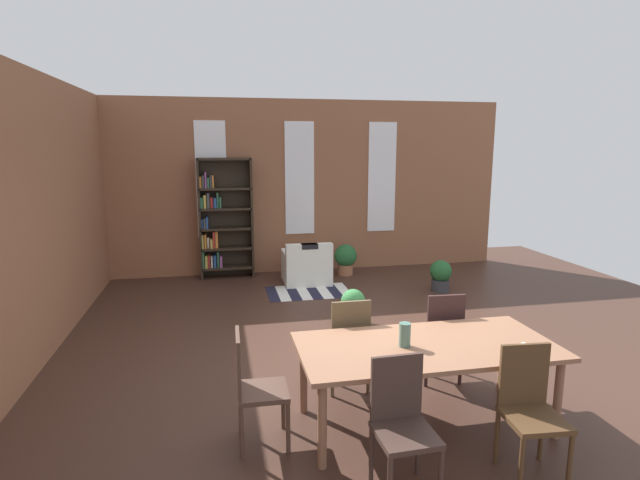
{
  "coord_description": "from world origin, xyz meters",
  "views": [
    {
      "loc": [
        -1.53,
        -5.05,
        2.39
      ],
      "look_at": [
        -0.2,
        1.39,
        1.15
      ],
      "focal_mm": 28.21,
      "sensor_mm": 36.0,
      "label": 1
    }
  ],
  "objects_px": {
    "dining_chair_head_left": "(253,385)",
    "potted_plant_window": "(441,275)",
    "dining_chair_near_right": "(530,406)",
    "dining_chair_near_left": "(402,421)",
    "dining_chair_far_left": "(348,341)",
    "armchair_white": "(307,267)",
    "potted_plant_by_shelf": "(346,258)",
    "vase_on_table": "(405,335)",
    "potted_plant_corner": "(353,304)",
    "dining_table": "(426,352)",
    "dining_chair_far_right": "(441,333)",
    "bookshelf_tall": "(222,220)"
  },
  "relations": [
    {
      "from": "dining_chair_head_left",
      "to": "potted_plant_window",
      "type": "relative_size",
      "value": 1.82
    },
    {
      "from": "dining_chair_near_right",
      "to": "dining_chair_near_left",
      "type": "bearing_deg",
      "value": 179.99
    },
    {
      "from": "dining_chair_far_left",
      "to": "dining_chair_near_left",
      "type": "xyz_separation_m",
      "value": [
        -0.0,
        -1.48,
        0.0
      ]
    },
    {
      "from": "armchair_white",
      "to": "potted_plant_by_shelf",
      "type": "distance_m",
      "value": 0.89
    },
    {
      "from": "dining_chair_near_right",
      "to": "potted_plant_by_shelf",
      "type": "relative_size",
      "value": 1.64
    },
    {
      "from": "vase_on_table",
      "to": "dining_chair_head_left",
      "type": "height_order",
      "value": "dining_chair_head_left"
    },
    {
      "from": "dining_chair_near_right",
      "to": "dining_chair_near_left",
      "type": "relative_size",
      "value": 1.0
    },
    {
      "from": "dining_chair_near_right",
      "to": "armchair_white",
      "type": "xyz_separation_m",
      "value": [
        -0.69,
        5.45,
        -0.23
      ]
    },
    {
      "from": "armchair_white",
      "to": "potted_plant_corner",
      "type": "bearing_deg",
      "value": -83.08
    },
    {
      "from": "dining_chair_near_left",
      "to": "potted_plant_corner",
      "type": "bearing_deg",
      "value": 80.38
    },
    {
      "from": "vase_on_table",
      "to": "potted_plant_corner",
      "type": "distance_m",
      "value": 2.65
    },
    {
      "from": "dining_table",
      "to": "dining_chair_far_right",
      "type": "xyz_separation_m",
      "value": [
        0.48,
        0.74,
        -0.15
      ]
    },
    {
      "from": "dining_table",
      "to": "armchair_white",
      "type": "xyz_separation_m",
      "value": [
        -0.19,
        4.72,
        -0.39
      ]
    },
    {
      "from": "potted_plant_window",
      "to": "potted_plant_by_shelf",
      "type": "bearing_deg",
      "value": 133.54
    },
    {
      "from": "dining_chair_near_right",
      "to": "armchair_white",
      "type": "bearing_deg",
      "value": 97.16
    },
    {
      "from": "bookshelf_tall",
      "to": "dining_chair_far_right",
      "type": "bearing_deg",
      "value": -65.78
    },
    {
      "from": "dining_chair_far_left",
      "to": "potted_plant_by_shelf",
      "type": "distance_m",
      "value": 4.51
    },
    {
      "from": "dining_table",
      "to": "potted_plant_corner",
      "type": "relative_size",
      "value": 4.6
    },
    {
      "from": "dining_chair_near_left",
      "to": "armchair_white",
      "type": "height_order",
      "value": "dining_chair_near_left"
    },
    {
      "from": "dining_chair_far_right",
      "to": "dining_chair_far_left",
      "type": "bearing_deg",
      "value": -179.99
    },
    {
      "from": "vase_on_table",
      "to": "dining_chair_far_left",
      "type": "bearing_deg",
      "value": 111.6
    },
    {
      "from": "vase_on_table",
      "to": "potted_plant_window",
      "type": "relative_size",
      "value": 0.39
    },
    {
      "from": "dining_chair_near_left",
      "to": "dining_chair_far_left",
      "type": "bearing_deg",
      "value": 89.89
    },
    {
      "from": "dining_chair_near_left",
      "to": "bookshelf_tall",
      "type": "distance_m",
      "value": 6.29
    },
    {
      "from": "dining_chair_far_left",
      "to": "dining_chair_near_left",
      "type": "height_order",
      "value": "same"
    },
    {
      "from": "dining_chair_head_left",
      "to": "dining_chair_far_right",
      "type": "xyz_separation_m",
      "value": [
        1.95,
        0.74,
        0.0
      ]
    },
    {
      "from": "dining_table",
      "to": "dining_chair_far_left",
      "type": "bearing_deg",
      "value": 123.47
    },
    {
      "from": "bookshelf_tall",
      "to": "dining_chair_near_right",
      "type": "bearing_deg",
      "value": -71.04
    },
    {
      "from": "potted_plant_window",
      "to": "dining_table",
      "type": "bearing_deg",
      "value": -116.75
    },
    {
      "from": "dining_table",
      "to": "potted_plant_by_shelf",
      "type": "relative_size",
      "value": 3.76
    },
    {
      "from": "dining_chair_near_left",
      "to": "dining_chair_far_right",
      "type": "relative_size",
      "value": 1.0
    },
    {
      "from": "dining_chair_far_right",
      "to": "potted_plant_corner",
      "type": "xyz_separation_m",
      "value": [
        -0.41,
        1.84,
        -0.25
      ]
    },
    {
      "from": "dining_chair_head_left",
      "to": "potted_plant_by_shelf",
      "type": "distance_m",
      "value": 5.51
    },
    {
      "from": "dining_chair_far_left",
      "to": "potted_plant_window",
      "type": "relative_size",
      "value": 1.82
    },
    {
      "from": "vase_on_table",
      "to": "dining_chair_near_left",
      "type": "relative_size",
      "value": 0.21
    },
    {
      "from": "dining_table",
      "to": "vase_on_table",
      "type": "bearing_deg",
      "value": -180.0
    },
    {
      "from": "dining_chair_near_right",
      "to": "bookshelf_tall",
      "type": "distance_m",
      "value": 6.54
    },
    {
      "from": "dining_table",
      "to": "dining_chair_far_right",
      "type": "distance_m",
      "value": 0.9
    },
    {
      "from": "dining_table",
      "to": "potted_plant_by_shelf",
      "type": "height_order",
      "value": "dining_table"
    },
    {
      "from": "bookshelf_tall",
      "to": "potted_plant_window",
      "type": "relative_size",
      "value": 4.16
    },
    {
      "from": "dining_chair_far_right",
      "to": "dining_table",
      "type": "bearing_deg",
      "value": -123.25
    },
    {
      "from": "dining_table",
      "to": "vase_on_table",
      "type": "relative_size",
      "value": 10.73
    },
    {
      "from": "vase_on_table",
      "to": "potted_plant_by_shelf",
      "type": "distance_m",
      "value": 5.19
    },
    {
      "from": "dining_chair_head_left",
      "to": "bookshelf_tall",
      "type": "height_order",
      "value": "bookshelf_tall"
    },
    {
      "from": "dining_chair_far_right",
      "to": "potted_plant_corner",
      "type": "bearing_deg",
      "value": 102.74
    },
    {
      "from": "dining_table",
      "to": "potted_plant_by_shelf",
      "type": "xyz_separation_m",
      "value": [
        0.62,
        5.1,
        -0.34
      ]
    },
    {
      "from": "dining_chair_far_left",
      "to": "dining_chair_head_left",
      "type": "xyz_separation_m",
      "value": [
        -0.97,
        -0.74,
        0.0
      ]
    },
    {
      "from": "dining_table",
      "to": "potted_plant_corner",
      "type": "xyz_separation_m",
      "value": [
        0.07,
        2.58,
        -0.4
      ]
    },
    {
      "from": "dining_chair_far_left",
      "to": "armchair_white",
      "type": "relative_size",
      "value": 1.17
    },
    {
      "from": "armchair_white",
      "to": "potted_plant_window",
      "type": "bearing_deg",
      "value": -24.69
    }
  ]
}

